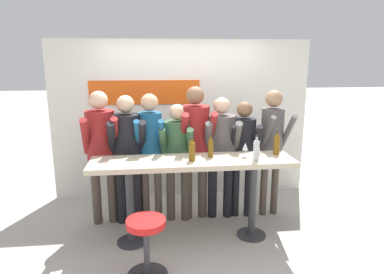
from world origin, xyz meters
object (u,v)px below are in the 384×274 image
person_center_right (195,139)px  wine_bottle_1 (277,144)px  person_far_right (243,146)px  bar_stool (146,239)px  wine_bottle_2 (256,149)px  person_rightmost (272,138)px  person_right (221,146)px  wine_bottle_3 (211,147)px  person_center (178,151)px  wine_bottle_0 (192,150)px  tasting_table (193,173)px  wine_glass_0 (245,147)px  person_center_left (150,143)px  person_left (127,146)px  person_far_left (101,144)px

person_center_right → wine_bottle_1: (0.94, -0.49, 0.03)m
person_far_right → wine_bottle_1: (0.29, -0.46, 0.15)m
bar_stool → wine_bottle_2: 1.57m
person_rightmost → wine_bottle_2: size_ratio=5.91×
person_right → wine_bottle_3: size_ratio=6.22×
person_center → person_center_right: (0.24, 0.05, 0.14)m
person_center → wine_bottle_0: 0.63m
tasting_table → wine_glass_0: wine_glass_0 is taller
person_center_right → wine_bottle_3: bearing=-80.2°
bar_stool → person_far_right: bearing=43.6°
bar_stool → person_center: size_ratio=0.39×
wine_glass_0 → bar_stool: bearing=-149.1°
person_center_left → wine_glass_0: person_center_left is taller
wine_bottle_0 → wine_bottle_1: wine_bottle_1 is taller
person_left → wine_bottle_1: size_ratio=5.89×
bar_stool → person_far_right: 1.89m
person_center → person_rightmost: size_ratio=0.91×
person_far_right → wine_bottle_3: 0.73m
wine_glass_0 → person_rightmost: bearing=45.9°
person_far_left → person_rightmost: 2.27m
person_center → wine_bottle_1: size_ratio=5.48×
wine_bottle_3 → person_far_left: bearing=159.9°
wine_bottle_3 → bar_stool: bearing=-135.8°
tasting_table → person_center_right: size_ratio=1.31×
person_left → wine_bottle_2: (1.51, -0.67, 0.10)m
tasting_table → wine_bottle_1: bearing=5.6°
person_left → person_center_right: bearing=-2.6°
person_center_left → wine_bottle_1: person_center_left is taller
wine_bottle_2 → wine_glass_0: (-0.09, 0.15, -0.01)m
person_far_right → wine_glass_0: size_ratio=9.15×
person_right → person_rightmost: bearing=5.0°
person_far_right → wine_bottle_1: 0.56m
tasting_table → wine_bottle_1: (1.04, 0.10, 0.30)m
person_center → wine_bottle_3: bearing=-44.6°
person_far_left → wine_bottle_1: (2.17, -0.46, 0.05)m
person_rightmost → wine_bottle_0: (-1.17, -0.61, 0.03)m
wine_bottle_2 → person_center: bearing=142.6°
person_left → person_rightmost: bearing=-4.7°
wine_bottle_2 → person_right: bearing=111.7°
person_far_left → person_left: bearing=-9.3°
person_right → wine_bottle_3: person_right is taller
wine_bottle_0 → wine_bottle_1: (1.06, 0.15, 0.01)m
person_center_left → person_right: person_center_left is taller
person_rightmost → wine_bottle_1: 0.48m
person_far_left → person_right: person_far_left is taller
tasting_table → wine_glass_0: bearing=2.5°
person_left → wine_bottle_2: person_left is taller
person_left → wine_glass_0: size_ratio=9.72×
person_right → wine_bottle_1: person_right is taller
wine_bottle_1 → tasting_table: bearing=-174.4°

